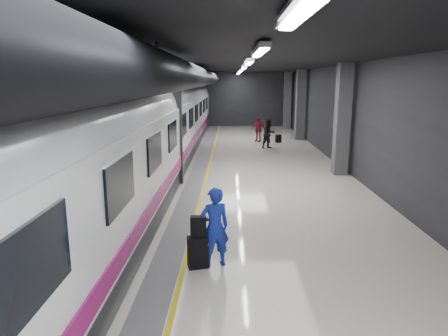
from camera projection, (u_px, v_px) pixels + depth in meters
ground at (230, 186)px, 14.76m from camera, size 40.00×40.00×0.00m
platform_hall at (223, 88)px, 14.94m from camera, size 10.02×40.02×4.51m
train at (140, 130)px, 14.36m from camera, size 3.05×38.00×4.05m
traveler_main at (215, 227)px, 8.22m from camera, size 0.72×0.58×1.70m
suitcase_main at (198, 252)px, 8.25m from camera, size 0.47×0.36×0.67m
shoulder_bag at (198, 226)px, 8.16m from camera, size 0.33×0.19×0.43m
traveler_far_a at (269, 134)px, 22.77m from camera, size 1.04×0.97×1.70m
traveler_far_b at (258, 129)px, 25.38m from camera, size 0.99×0.78×1.56m
suitcase_far at (278, 139)px, 25.08m from camera, size 0.39×0.33×0.49m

